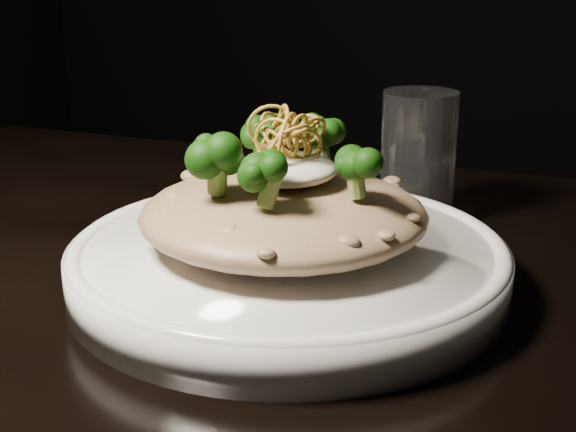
% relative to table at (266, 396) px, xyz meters
% --- Properties ---
extents(table, '(1.10, 0.80, 0.75)m').
position_rel_table_xyz_m(table, '(0.00, 0.00, 0.00)').
color(table, black).
rests_on(table, ground).
extents(plate, '(0.32, 0.32, 0.03)m').
position_rel_table_xyz_m(plate, '(0.01, 0.02, 0.10)').
color(plate, white).
rests_on(plate, table).
extents(risotto, '(0.21, 0.21, 0.05)m').
position_rel_table_xyz_m(risotto, '(0.01, 0.02, 0.14)').
color(risotto, brown).
rests_on(risotto, plate).
extents(broccoli, '(0.15, 0.15, 0.06)m').
position_rel_table_xyz_m(broccoli, '(0.01, 0.02, 0.19)').
color(broccoli, black).
rests_on(broccoli, risotto).
extents(cheese, '(0.07, 0.07, 0.02)m').
position_rel_table_xyz_m(cheese, '(0.01, 0.03, 0.17)').
color(cheese, silver).
rests_on(cheese, risotto).
extents(shallots, '(0.06, 0.06, 0.04)m').
position_rel_table_xyz_m(shallots, '(0.00, 0.03, 0.20)').
color(shallots, brown).
rests_on(shallots, cheese).
extents(drinking_glass, '(0.07, 0.07, 0.12)m').
position_rel_table_xyz_m(drinking_glass, '(0.06, 0.21, 0.14)').
color(drinking_glass, silver).
rests_on(drinking_glass, table).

